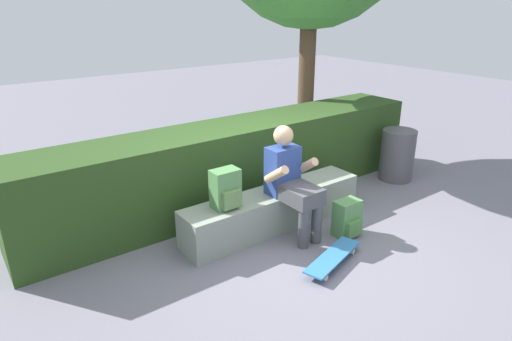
{
  "coord_description": "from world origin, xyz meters",
  "views": [
    {
      "loc": [
        -2.76,
        -3.08,
        2.38
      ],
      "look_at": [
        -0.15,
        0.47,
        0.67
      ],
      "focal_mm": 30.89,
      "sensor_mm": 36.0,
      "label": 1
    }
  ],
  "objects": [
    {
      "name": "ground_plane",
      "position": [
        0.0,
        0.0,
        0.0
      ],
      "size": [
        24.0,
        24.0,
        0.0
      ],
      "primitive_type": "plane",
      "color": "slate"
    },
    {
      "name": "bench_main",
      "position": [
        0.0,
        0.34,
        0.21
      ],
      "size": [
        2.19,
        0.43,
        0.43
      ],
      "color": "gray",
      "rests_on": "ground"
    },
    {
      "name": "person_skater",
      "position": [
        0.06,
        0.14,
        0.63
      ],
      "size": [
        0.49,
        0.62,
        1.18
      ],
      "color": "#2D4793",
      "rests_on": "ground"
    },
    {
      "name": "skateboard_near_person",
      "position": [
        -0.01,
        -0.59,
        0.07
      ],
      "size": [
        0.82,
        0.42,
        0.09
      ],
      "color": "teal",
      "rests_on": "ground"
    },
    {
      "name": "backpack_on_bench",
      "position": [
        -0.63,
        0.33,
        0.62
      ],
      "size": [
        0.28,
        0.23,
        0.4
      ],
      "color": "#51894C",
      "rests_on": "bench_main"
    },
    {
      "name": "backpack_on_ground",
      "position": [
        0.52,
        -0.27,
        0.19
      ],
      "size": [
        0.28,
        0.23,
        0.4
      ],
      "color": "#51894C",
      "rests_on": "ground"
    },
    {
      "name": "hedge_row",
      "position": [
        0.08,
        1.17,
        0.5
      ],
      "size": [
        5.29,
        0.79,
        1.0
      ],
      "color": "#29451B",
      "rests_on": "ground"
    },
    {
      "name": "trash_bin",
      "position": [
        2.27,
        0.43,
        0.36
      ],
      "size": [
        0.46,
        0.46,
        0.71
      ],
      "color": "#4C4C51",
      "rests_on": "ground"
    }
  ]
}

